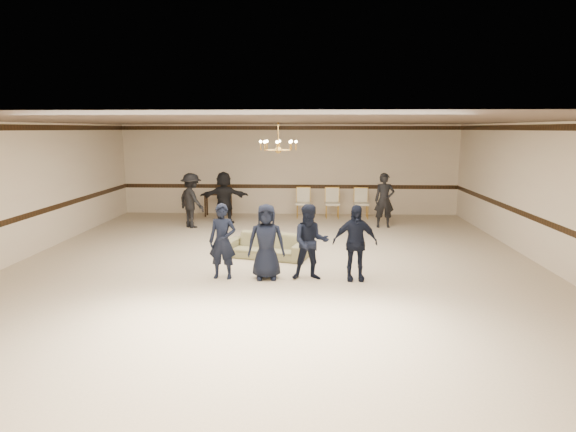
% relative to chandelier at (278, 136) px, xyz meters
% --- Properties ---
extents(room, '(12.01, 14.01, 3.21)m').
position_rel_chandelier_xyz_m(room, '(0.00, -1.00, -1.28)').
color(room, beige).
rests_on(room, ground).
extents(chair_rail, '(12.00, 0.02, 0.14)m').
position_rel_chandelier_xyz_m(chair_rail, '(0.00, 5.99, -1.88)').
color(chair_rail, black).
rests_on(chair_rail, wall_back).
extents(crown_molding, '(12.00, 0.02, 0.14)m').
position_rel_chandelier_xyz_m(crown_molding, '(0.00, 5.99, 0.21)').
color(crown_molding, black).
rests_on(crown_molding, wall_back).
extents(chandelier, '(0.94, 0.94, 0.89)m').
position_rel_chandelier_xyz_m(chandelier, '(0.00, 0.00, 0.00)').
color(chandelier, '#BE8E3D').
rests_on(chandelier, ceiling).
extents(boy_a, '(0.60, 0.42, 1.56)m').
position_rel_chandelier_xyz_m(boy_a, '(-1.02, -2.05, -2.10)').
color(boy_a, black).
rests_on(boy_a, floor).
extents(boy_b, '(0.80, 0.55, 1.56)m').
position_rel_chandelier_xyz_m(boy_b, '(-0.12, -2.05, -2.10)').
color(boy_b, black).
rests_on(boy_b, floor).
extents(boy_c, '(0.79, 0.64, 1.56)m').
position_rel_chandelier_xyz_m(boy_c, '(0.78, -2.05, -2.10)').
color(boy_c, black).
rests_on(boy_c, floor).
extents(boy_d, '(0.94, 0.44, 1.56)m').
position_rel_chandelier_xyz_m(boy_d, '(1.68, -2.05, -2.10)').
color(boy_d, black).
rests_on(boy_d, floor).
extents(settee, '(2.09, 1.27, 0.57)m').
position_rel_chandelier_xyz_m(settee, '(-0.27, -0.32, -2.59)').
color(settee, '#828057').
rests_on(settee, floor).
extents(adult_left, '(1.24, 1.20, 1.70)m').
position_rel_chandelier_xyz_m(adult_left, '(-2.93, 3.30, -2.02)').
color(adult_left, black).
rests_on(adult_left, floor).
extents(adult_mid, '(1.62, 0.67, 1.70)m').
position_rel_chandelier_xyz_m(adult_mid, '(-2.03, 4.00, -2.02)').
color(adult_mid, black).
rests_on(adult_mid, floor).
extents(adult_right, '(0.62, 0.41, 1.70)m').
position_rel_chandelier_xyz_m(adult_right, '(3.07, 3.60, -2.02)').
color(adult_right, black).
rests_on(adult_right, floor).
extents(banquet_chair_left, '(0.53, 0.53, 1.03)m').
position_rel_chandelier_xyz_m(banquet_chair_left, '(0.52, 5.18, -2.36)').
color(banquet_chair_left, '#ECE4C6').
rests_on(banquet_chair_left, floor).
extents(banquet_chair_mid, '(0.52, 0.52, 1.03)m').
position_rel_chandelier_xyz_m(banquet_chair_mid, '(1.52, 5.18, -2.36)').
color(banquet_chair_mid, '#ECE4C6').
rests_on(banquet_chair_mid, floor).
extents(banquet_chair_right, '(0.51, 0.51, 1.03)m').
position_rel_chandelier_xyz_m(banquet_chair_right, '(2.52, 5.18, -2.36)').
color(banquet_chair_right, '#ECE4C6').
rests_on(banquet_chair_right, floor).
extents(console_table, '(0.97, 0.42, 0.82)m').
position_rel_chandelier_xyz_m(console_table, '(-2.48, 5.38, -2.47)').
color(console_table, black).
rests_on(console_table, floor).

